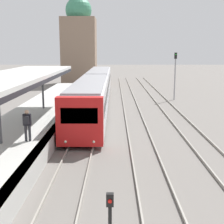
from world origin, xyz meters
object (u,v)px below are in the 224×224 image
(person_on_platform, at_px, (27,123))
(signal_post_near, at_px, (110,220))
(train_near, at_px, (96,88))
(signal_mast_far, at_px, (175,71))

(person_on_platform, distance_m, signal_post_near, 9.22)
(train_near, height_order, signal_post_near, train_near)
(train_near, relative_size, signal_post_near, 15.65)
(train_near, bearing_deg, signal_mast_far, 20.71)
(train_near, height_order, signal_mast_far, signal_mast_far)
(person_on_platform, relative_size, signal_post_near, 0.84)
(person_on_platform, relative_size, signal_mast_far, 0.31)
(train_near, bearing_deg, signal_post_near, -85.76)
(signal_post_near, xyz_separation_m, signal_mast_far, (7.08, 28.41, 2.15))
(signal_mast_far, bearing_deg, signal_post_near, -103.99)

